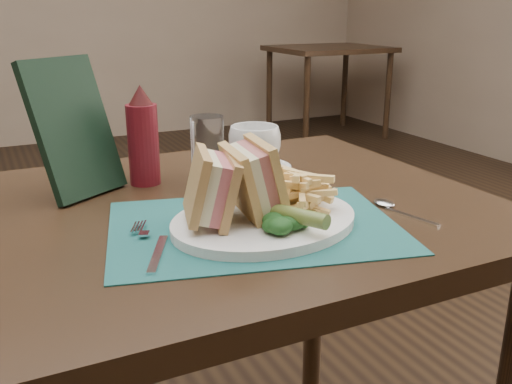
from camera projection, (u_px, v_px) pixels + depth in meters
wall_back at (34, 144)px, 4.63m from camera, size 6.00×0.00×6.00m
table_bg_right at (327, 92)px, 4.82m from camera, size 0.90×0.75×0.75m
placemat at (254, 226)px, 0.87m from camera, size 0.49×0.40×0.00m
plate at (265, 221)px, 0.87m from camera, size 0.34×0.30×0.01m
sandwich_half_a at (197, 188)px, 0.82m from camera, size 0.10×0.13×0.11m
sandwich_half_b at (241, 180)px, 0.85m from camera, size 0.09×0.12×0.12m
kale_garnish at (283, 221)px, 0.81m from camera, size 0.11×0.08×0.03m
pickle_spear at (291, 214)px, 0.81m from camera, size 0.07×0.12×0.03m
fries_pile at (295, 188)px, 0.90m from camera, size 0.18×0.20×0.06m
fork at (151, 243)px, 0.79m from camera, size 0.10×0.17×0.01m
spoon at (401, 210)px, 0.93m from camera, size 0.07×0.15×0.01m
saucer at (255, 168)px, 1.16m from camera, size 0.16×0.16×0.01m
coffee_cup at (255, 146)px, 1.15m from camera, size 0.15×0.15×0.08m
drinking_glass at (208, 151)px, 1.06m from camera, size 0.08×0.08×0.13m
ketchup_bottle at (143, 135)px, 1.05m from camera, size 0.07×0.07×0.19m
check_presenter at (73, 128)px, 0.99m from camera, size 0.17×0.16×0.24m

